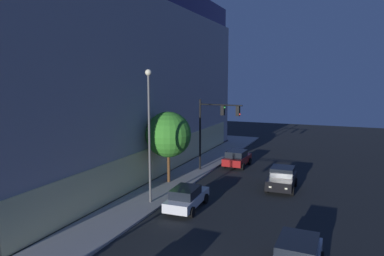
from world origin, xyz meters
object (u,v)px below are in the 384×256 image
at_px(car_white, 187,197).
at_px(car_black, 282,178).
at_px(modern_building, 33,77).
at_px(street_lamp_sidewalk, 149,122).
at_px(car_red, 237,158).
at_px(traffic_light_far_corner, 215,121).
at_px(sidewalk_tree, 168,135).

xyz_separation_m(car_white, car_black, (7.03, -5.31, 0.08)).
distance_m(modern_building, street_lamp_sidewalk, 20.31).
relative_size(street_lamp_sidewalk, car_red, 2.25).
distance_m(modern_building, traffic_light_far_corner, 20.52).
xyz_separation_m(traffic_light_far_corner, car_red, (3.25, -1.30, -4.06)).
bearing_deg(sidewalk_tree, car_black, -76.83).
xyz_separation_m(modern_building, car_red, (5.55, -21.26, -8.21)).
bearing_deg(sidewalk_tree, modern_building, 81.85).
distance_m(traffic_light_far_corner, car_red, 5.36).
relative_size(sidewalk_tree, car_white, 1.32).
distance_m(traffic_light_far_corner, sidewalk_tree, 5.44).
xyz_separation_m(car_black, car_red, (5.92, 5.40, -0.02)).
height_order(street_lamp_sidewalk, car_black, street_lamp_sidewalk).
xyz_separation_m(street_lamp_sidewalk, sidewalk_tree, (5.03, 1.06, -1.67)).
distance_m(sidewalk_tree, car_red, 9.50).
bearing_deg(car_white, car_black, -37.05).
xyz_separation_m(traffic_light_far_corner, sidewalk_tree, (-4.81, 2.44, -0.70)).
height_order(traffic_light_far_corner, sidewalk_tree, traffic_light_far_corner).
bearing_deg(car_black, traffic_light_far_corner, 68.25).
distance_m(modern_building, car_red, 23.46).
height_order(traffic_light_far_corner, street_lamp_sidewalk, street_lamp_sidewalk).
bearing_deg(modern_building, car_red, -75.38).
bearing_deg(car_white, sidewalk_tree, 38.05).
distance_m(traffic_light_far_corner, street_lamp_sidewalk, 9.98).
relative_size(traffic_light_far_corner, car_white, 1.49).
xyz_separation_m(modern_building, street_lamp_sidewalk, (-7.54, -18.59, -3.19)).
height_order(traffic_light_far_corner, car_red, traffic_light_far_corner).
xyz_separation_m(car_white, car_red, (12.95, 0.09, 0.06)).
xyz_separation_m(street_lamp_sidewalk, car_white, (0.13, -2.77, -5.08)).
xyz_separation_m(modern_building, car_white, (-7.40, -21.36, -8.27)).
distance_m(traffic_light_far_corner, car_black, 8.27).
bearing_deg(traffic_light_far_corner, car_white, -171.84).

